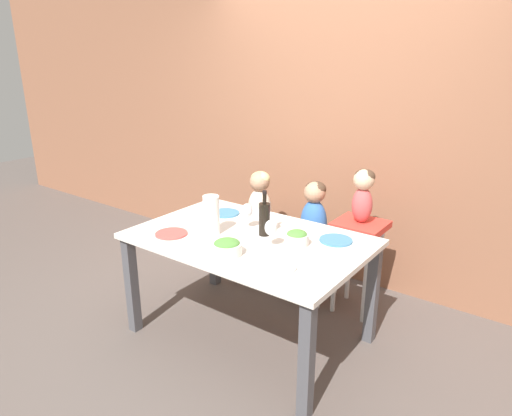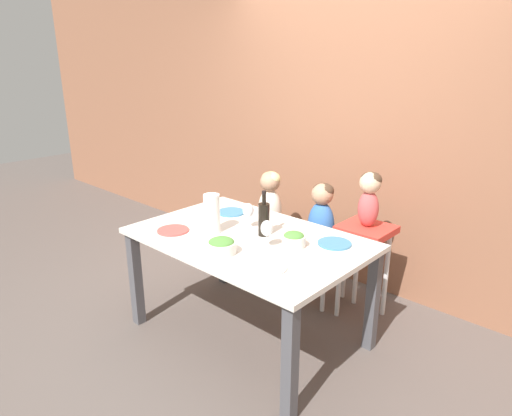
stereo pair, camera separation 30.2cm
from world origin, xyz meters
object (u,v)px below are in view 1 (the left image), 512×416
at_px(chair_far_center, 312,253).
at_px(salad_bowl_small, 297,238).
at_px(person_baby_right, 363,191).
at_px(wine_glass_near, 271,228).
at_px(dinner_plate_back_left, 225,213).
at_px(dinner_plate_front_right, 278,267).
at_px(paper_towel_roll, 211,215).
at_px(dinner_plate_front_left, 171,234).
at_px(wine_glass_far, 247,211).
at_px(dinner_plate_back_right, 336,240).
at_px(chair_right_highchair, 359,242).
at_px(salad_bowl_large, 227,247).
at_px(wine_bottle, 264,218).
at_px(chair_far_left, 260,238).
at_px(person_child_left, 260,200).
at_px(person_child_center, 314,212).

xyz_separation_m(chair_far_center, salad_bowl_small, (0.26, -0.69, 0.43)).
xyz_separation_m(person_baby_right, wine_glass_near, (-0.24, -0.82, -0.09)).
relative_size(salad_bowl_small, dinner_plate_back_left, 0.70).
distance_m(dinner_plate_back_left, dinner_plate_front_right, 0.99).
height_order(paper_towel_roll, salad_bowl_small, paper_towel_roll).
bearing_deg(dinner_plate_front_left, wine_glass_far, 48.84).
relative_size(salad_bowl_small, dinner_plate_back_right, 0.70).
relative_size(paper_towel_roll, wine_glass_near, 1.48).
xyz_separation_m(chair_right_highchair, salad_bowl_large, (-0.39, -1.06, 0.23)).
relative_size(person_baby_right, wine_glass_far, 2.21).
bearing_deg(wine_glass_near, chair_far_center, 100.44).
xyz_separation_m(chair_right_highchair, wine_bottle, (-0.39, -0.67, 0.31)).
distance_m(chair_far_left, wine_glass_far, 0.90).
xyz_separation_m(wine_glass_far, dinner_plate_front_left, (-0.34, -0.39, -0.12)).
bearing_deg(dinner_plate_front_left, salad_bowl_large, -2.52).
distance_m(person_child_left, salad_bowl_large, 1.19).
relative_size(chair_far_center, paper_towel_roll, 1.67).
relative_size(person_child_left, dinner_plate_back_left, 2.45).
distance_m(wine_glass_near, dinner_plate_back_right, 0.45).
relative_size(salad_bowl_large, dinner_plate_front_right, 0.86).
bearing_deg(wine_glass_near, paper_towel_roll, -173.45).
bearing_deg(wine_bottle, chair_right_highchair, 59.78).
relative_size(person_baby_right, salad_bowl_small, 2.63).
relative_size(chair_right_highchair, paper_towel_roll, 2.73).
bearing_deg(dinner_plate_front_right, dinner_plate_back_right, 81.00).
bearing_deg(salad_bowl_small, dinner_plate_back_right, 48.78).
xyz_separation_m(person_child_center, salad_bowl_small, (0.26, -0.69, 0.08)).
distance_m(wine_bottle, paper_towel_roll, 0.35).
bearing_deg(salad_bowl_small, wine_bottle, 177.16).
relative_size(chair_far_center, dinner_plate_front_right, 2.07).
relative_size(paper_towel_roll, salad_bowl_small, 1.76).
relative_size(chair_far_left, wine_glass_near, 2.46).
bearing_deg(chair_right_highchair, dinner_plate_back_right, -84.94).
relative_size(person_child_center, dinner_plate_back_right, 2.45).
bearing_deg(wine_glass_far, dinner_plate_front_left, -131.16).
relative_size(person_baby_right, wine_glass_near, 2.21).
xyz_separation_m(wine_glass_near, dinner_plate_back_left, (-0.63, 0.31, -0.12)).
height_order(chair_far_left, dinner_plate_back_right, dinner_plate_back_right).
bearing_deg(dinner_plate_back_right, chair_right_highchair, 95.06).
bearing_deg(wine_bottle, salad_bowl_small, -2.84).
xyz_separation_m(chair_right_highchair, salad_bowl_small, (-0.13, -0.69, 0.23)).
xyz_separation_m(person_child_left, salad_bowl_large, (0.53, -1.06, 0.08)).
relative_size(wine_bottle, wine_glass_far, 1.71).
height_order(wine_bottle, wine_glass_far, wine_bottle).
bearing_deg(dinner_plate_front_left, chair_far_center, 64.06).
distance_m(wine_bottle, dinner_plate_front_left, 0.63).
relative_size(wine_glass_near, dinner_plate_front_left, 0.84).
xyz_separation_m(wine_bottle, wine_glass_near, (0.15, -0.14, 0.01)).
distance_m(chair_far_center, salad_bowl_large, 1.14).
relative_size(wine_glass_near, wine_glass_far, 1.00).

